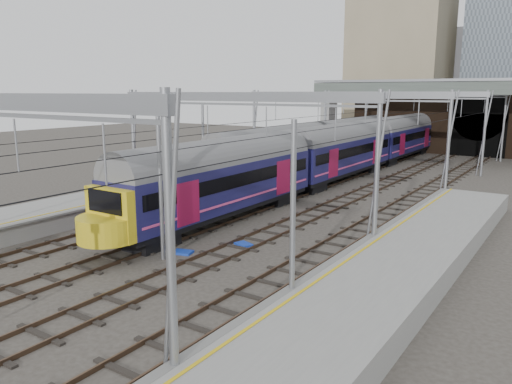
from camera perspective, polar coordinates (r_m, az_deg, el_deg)
The scene contains 14 objects.
ground at distance 23.21m, azimuth -14.03°, elevation -8.81°, with size 160.00×160.00×0.00m, color #38332D.
platform_left at distance 32.33m, azimuth -23.04°, elevation -2.61°, with size 4.32×55.00×1.12m.
platform_right at distance 16.12m, azimuth 7.68°, elevation -15.79°, with size 4.32×47.00×1.12m.
tracks at distance 34.60m, azimuth 4.59°, elevation -1.74°, with size 14.40×80.00×0.22m.
overhead_line at distance 39.50m, azimuth 9.41°, elevation 9.38°, with size 16.80×80.00×8.00m.
retaining_wall at distance 68.14m, azimuth 21.22°, elevation 7.71°, with size 28.00×2.75×9.00m.
overbridge at distance 62.63m, azimuth 18.92°, elevation 10.29°, with size 28.00×3.00×9.25m.
city_skyline at distance 86.51m, azimuth 25.61°, elevation 16.50°, with size 37.50×27.50×60.00m.
train_main at distance 53.44m, azimuth 13.56°, elevation 5.50°, with size 3.04×70.13×5.14m.
train_second at distance 49.84m, azimuth 6.92°, elevation 5.24°, with size 2.92×33.77×4.98m.
signal_near_left at distance 27.15m, azimuth -15.05°, elevation 0.78°, with size 0.38×0.47×4.84m.
equip_cover_a at distance 25.19m, azimuth -8.37°, elevation -6.82°, with size 0.95×0.67×0.11m, color #193DC0.
equip_cover_b at distance 26.40m, azimuth -11.64°, elevation -6.10°, with size 0.80×0.57×0.09m, color #193DC0.
equip_cover_c at distance 26.18m, azimuth -1.43°, elevation -5.99°, with size 0.90×0.63×0.11m, color #193DC0.
Camera 1 is at (16.34, -14.46, 7.92)m, focal length 35.00 mm.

